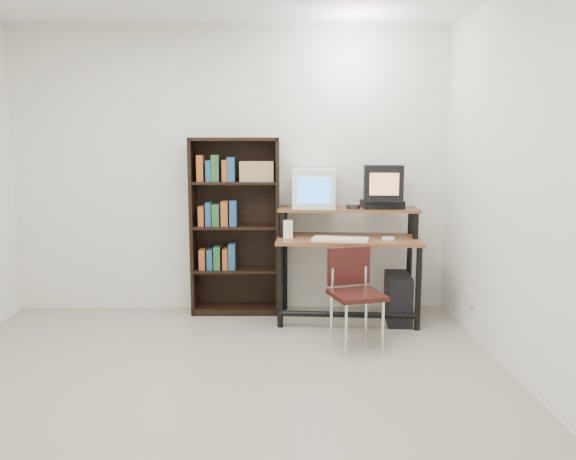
{
  "coord_description": "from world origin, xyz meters",
  "views": [
    {
      "loc": [
        0.41,
        -3.23,
        1.51
      ],
      "look_at": [
        0.51,
        1.1,
        0.88
      ],
      "focal_mm": 35.0,
      "sensor_mm": 36.0,
      "label": 1
    }
  ],
  "objects_px": {
    "computer_desk": "(348,242)",
    "pc_tower": "(398,298)",
    "bookshelf": "(235,223)",
    "crt_monitor": "(315,189)",
    "school_chair": "(354,286)",
    "crt_tv": "(383,183)"
  },
  "relations": [
    {
      "from": "school_chair",
      "to": "bookshelf",
      "type": "bearing_deg",
      "value": 122.73
    },
    {
      "from": "crt_tv",
      "to": "pc_tower",
      "type": "relative_size",
      "value": 0.82
    },
    {
      "from": "computer_desk",
      "to": "school_chair",
      "type": "xyz_separation_m",
      "value": [
        -0.03,
        -0.63,
        -0.24
      ]
    },
    {
      "from": "crt_tv",
      "to": "school_chair",
      "type": "height_order",
      "value": "crt_tv"
    },
    {
      "from": "crt_monitor",
      "to": "bookshelf",
      "type": "relative_size",
      "value": 0.26
    },
    {
      "from": "crt_tv",
      "to": "crt_monitor",
      "type": "bearing_deg",
      "value": 179.94
    },
    {
      "from": "crt_tv",
      "to": "school_chair",
      "type": "relative_size",
      "value": 0.5
    },
    {
      "from": "computer_desk",
      "to": "bookshelf",
      "type": "bearing_deg",
      "value": 172.04
    },
    {
      "from": "crt_tv",
      "to": "bookshelf",
      "type": "height_order",
      "value": "bookshelf"
    },
    {
      "from": "computer_desk",
      "to": "pc_tower",
      "type": "relative_size",
      "value": 2.85
    },
    {
      "from": "bookshelf",
      "to": "computer_desk",
      "type": "bearing_deg",
      "value": -11.99
    },
    {
      "from": "pc_tower",
      "to": "school_chair",
      "type": "xyz_separation_m",
      "value": [
        -0.46,
        -0.53,
        0.24
      ]
    },
    {
      "from": "crt_tv",
      "to": "school_chair",
      "type": "bearing_deg",
      "value": -108.77
    },
    {
      "from": "crt_monitor",
      "to": "crt_tv",
      "type": "bearing_deg",
      "value": -1.11
    },
    {
      "from": "crt_tv",
      "to": "pc_tower",
      "type": "bearing_deg",
      "value": -47.76
    },
    {
      "from": "crt_monitor",
      "to": "school_chair",
      "type": "xyz_separation_m",
      "value": [
        0.26,
        -0.78,
        -0.7
      ]
    },
    {
      "from": "crt_tv",
      "to": "school_chair",
      "type": "distance_m",
      "value": 1.09
    },
    {
      "from": "computer_desk",
      "to": "pc_tower",
      "type": "bearing_deg",
      "value": -8.24
    },
    {
      "from": "crt_tv",
      "to": "pc_tower",
      "type": "distance_m",
      "value": 1.02
    },
    {
      "from": "crt_monitor",
      "to": "school_chair",
      "type": "height_order",
      "value": "crt_monitor"
    },
    {
      "from": "pc_tower",
      "to": "computer_desk",
      "type": "bearing_deg",
      "value": 171.64
    },
    {
      "from": "crt_monitor",
      "to": "crt_tv",
      "type": "relative_size",
      "value": 1.14
    }
  ]
}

